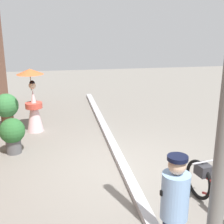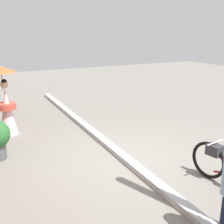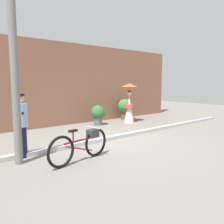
{
  "view_description": "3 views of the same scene",
  "coord_description": "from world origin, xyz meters",
  "px_view_note": "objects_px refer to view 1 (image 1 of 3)",
  "views": [
    {
      "loc": [
        -5.74,
        1.34,
        3.08
      ],
      "look_at": [
        0.52,
        0.17,
        1.19
      ],
      "focal_mm": 47.73,
      "sensor_mm": 36.0,
      "label": 1
    },
    {
      "loc": [
        -4.89,
        2.77,
        2.79
      ],
      "look_at": [
        0.1,
        0.29,
        1.15
      ],
      "focal_mm": 45.36,
      "sensor_mm": 36.0,
      "label": 2
    },
    {
      "loc": [
        -4.66,
        -5.8,
        1.87
      ],
      "look_at": [
        0.69,
        0.64,
        0.82
      ],
      "focal_mm": 37.01,
      "sensor_mm": 36.0,
      "label": 3
    }
  ],
  "objects_px": {
    "person_with_parasol": "(33,101)",
    "potted_plant_by_door": "(13,133)",
    "bicycle_near_officer": "(216,191)",
    "potted_plant_small": "(7,107)",
    "person_officer": "(174,213)"
  },
  "relations": [
    {
      "from": "bicycle_near_officer",
      "to": "person_officer",
      "type": "distance_m",
      "value": 1.63
    },
    {
      "from": "person_officer",
      "to": "potted_plant_by_door",
      "type": "height_order",
      "value": "person_officer"
    },
    {
      "from": "person_with_parasol",
      "to": "potted_plant_by_door",
      "type": "bearing_deg",
      "value": 164.79
    },
    {
      "from": "potted_plant_by_door",
      "to": "potted_plant_small",
      "type": "xyz_separation_m",
      "value": [
        2.05,
        0.42,
        0.11
      ]
    },
    {
      "from": "potted_plant_by_door",
      "to": "person_officer",
      "type": "bearing_deg",
      "value": -149.73
    },
    {
      "from": "potted_plant_by_door",
      "to": "potted_plant_small",
      "type": "bearing_deg",
      "value": 11.7
    },
    {
      "from": "person_officer",
      "to": "potted_plant_small",
      "type": "distance_m",
      "value": 6.89
    },
    {
      "from": "person_with_parasol",
      "to": "potted_plant_small",
      "type": "bearing_deg",
      "value": 57.56
    },
    {
      "from": "bicycle_near_officer",
      "to": "potted_plant_small",
      "type": "relative_size",
      "value": 1.72
    },
    {
      "from": "bicycle_near_officer",
      "to": "person_with_parasol",
      "type": "bearing_deg",
      "value": 34.48
    },
    {
      "from": "person_with_parasol",
      "to": "potted_plant_by_door",
      "type": "xyz_separation_m",
      "value": [
        -1.52,
        0.41,
        -0.4
      ]
    },
    {
      "from": "potted_plant_small",
      "to": "potted_plant_by_door",
      "type": "bearing_deg",
      "value": -168.3
    },
    {
      "from": "person_officer",
      "to": "person_with_parasol",
      "type": "relative_size",
      "value": 0.87
    },
    {
      "from": "bicycle_near_officer",
      "to": "person_with_parasol",
      "type": "height_order",
      "value": "person_with_parasol"
    },
    {
      "from": "person_with_parasol",
      "to": "potted_plant_small",
      "type": "height_order",
      "value": "person_with_parasol"
    }
  ]
}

